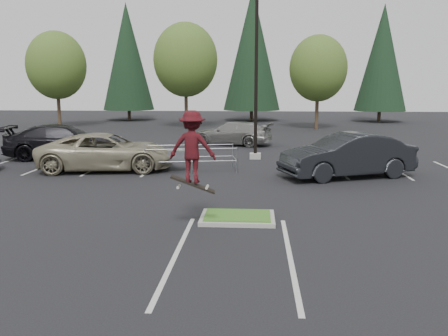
# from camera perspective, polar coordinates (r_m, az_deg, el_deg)

# --- Properties ---
(ground) EXTENTS (120.00, 120.00, 0.00)m
(ground) POSITION_cam_1_polar(r_m,az_deg,el_deg) (14.26, 1.64, -6.25)
(ground) COLOR black
(ground) RESTS_ON ground
(grass_median) EXTENTS (2.20, 1.60, 0.16)m
(grass_median) POSITION_cam_1_polar(r_m,az_deg,el_deg) (14.24, 1.64, -5.95)
(grass_median) COLOR gray
(grass_median) RESTS_ON ground
(stall_lines) EXTENTS (22.62, 17.60, 0.01)m
(stall_lines) POSITION_cam_1_polar(r_m,az_deg,el_deg) (20.19, -1.53, -1.40)
(stall_lines) COLOR beige
(stall_lines) RESTS_ON ground
(light_pole) EXTENTS (0.70, 0.60, 10.12)m
(light_pole) POSITION_cam_1_polar(r_m,az_deg,el_deg) (25.69, 3.89, 11.23)
(light_pole) COLOR gray
(light_pole) RESTS_ON ground
(decid_a) EXTENTS (5.44, 5.44, 8.91)m
(decid_a) POSITION_cam_1_polar(r_m,az_deg,el_deg) (47.50, -19.50, 11.33)
(decid_a) COLOR #38281C
(decid_a) RESTS_ON ground
(decid_b) EXTENTS (5.89, 5.89, 9.64)m
(decid_b) POSITION_cam_1_polar(r_m,az_deg,el_deg) (44.74, -4.65, 12.57)
(decid_b) COLOR #38281C
(decid_b) RESTS_ON ground
(decid_c) EXTENTS (5.12, 5.12, 8.38)m
(decid_c) POSITION_cam_1_polar(r_m,az_deg,el_deg) (43.88, 11.24, 11.43)
(decid_c) COLOR #38281C
(decid_c) RESTS_ON ground
(conif_a) EXTENTS (5.72, 5.72, 13.00)m
(conif_a) POSITION_cam_1_polar(r_m,az_deg,el_deg) (55.70, -11.56, 12.97)
(conif_a) COLOR #38281C
(conif_a) RESTS_ON ground
(conif_b) EXTENTS (6.38, 6.38, 14.50)m
(conif_b) POSITION_cam_1_polar(r_m,az_deg,el_deg) (54.32, 3.40, 14.02)
(conif_b) COLOR #38281C
(conif_b) RESTS_ON ground
(conif_c) EXTENTS (5.50, 5.50, 12.50)m
(conif_c) POSITION_cam_1_polar(r_m,az_deg,el_deg) (54.94, 18.50, 12.45)
(conif_c) COLOR #38281C
(conif_c) RESTS_ON ground
(cart_corral) EXTENTS (4.40, 2.23, 1.19)m
(cart_corral) POSITION_cam_1_polar(r_m,az_deg,el_deg) (22.11, -5.26, 1.51)
(cart_corral) COLOR gray
(cart_corral) RESTS_ON ground
(skateboarder) EXTENTS (1.33, 0.84, 2.28)m
(skateboarder) POSITION_cam_1_polar(r_m,az_deg,el_deg) (12.91, -3.82, 2.50)
(skateboarder) COLOR black
(skateboarder) RESTS_ON ground
(car_l_tan) EXTENTS (6.63, 3.73, 1.75)m
(car_l_tan) POSITION_cam_1_polar(r_m,az_deg,el_deg) (22.98, -13.97, 1.90)
(car_l_tan) COLOR gray
(car_l_tan) RESTS_ON ground
(car_l_black) EXTENTS (6.72, 3.65, 1.85)m
(car_l_black) POSITION_cam_1_polar(r_m,az_deg,el_deg) (27.46, -18.72, 3.04)
(car_l_black) COLOR black
(car_l_black) RESTS_ON ground
(car_r_charc) EXTENTS (6.15, 3.96, 1.91)m
(car_r_charc) POSITION_cam_1_polar(r_m,az_deg,el_deg) (21.28, 14.61, 1.47)
(car_r_charc) COLOR black
(car_r_charc) RESTS_ON ground
(car_far_silver) EXTENTS (5.78, 3.61, 1.56)m
(car_far_silver) POSITION_cam_1_polar(r_m,az_deg,el_deg) (31.88, 1.07, 4.20)
(car_far_silver) COLOR gray
(car_far_silver) RESTS_ON ground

